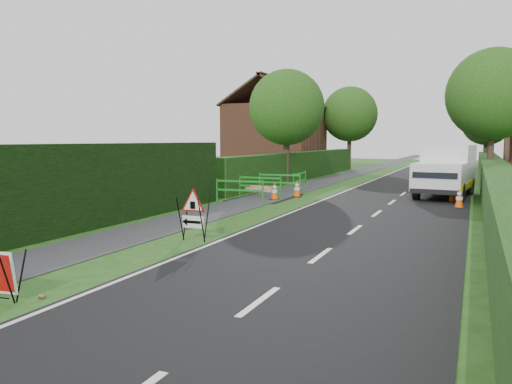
# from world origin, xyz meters

# --- Properties ---
(ground) EXTENTS (120.00, 120.00, 0.00)m
(ground) POSITION_xyz_m (0.00, 0.00, 0.00)
(ground) COLOR #224513
(ground) RESTS_ON ground
(road_surface) EXTENTS (6.00, 90.00, 0.02)m
(road_surface) POSITION_xyz_m (2.50, 35.00, 0.00)
(road_surface) COLOR black
(road_surface) RESTS_ON ground
(footpath) EXTENTS (2.00, 90.00, 0.02)m
(footpath) POSITION_xyz_m (-3.00, 35.00, 0.01)
(footpath) COLOR #2D2D30
(footpath) RESTS_ON ground
(hedge_west_near) EXTENTS (1.10, 18.00, 2.50)m
(hedge_west_near) POSITION_xyz_m (-5.00, 0.00, 0.00)
(hedge_west_near) COLOR black
(hedge_west_near) RESTS_ON ground
(hedge_west_far) EXTENTS (1.00, 24.00, 1.80)m
(hedge_west_far) POSITION_xyz_m (-5.00, 22.00, 0.00)
(hedge_west_far) COLOR #14380F
(hedge_west_far) RESTS_ON ground
(hedge_east) EXTENTS (1.20, 50.00, 1.50)m
(hedge_east) POSITION_xyz_m (6.50, 16.00, 0.00)
(hedge_east) COLOR #14380F
(hedge_east) RESTS_ON ground
(house_west) EXTENTS (7.50, 7.40, 7.88)m
(house_west) POSITION_xyz_m (-10.00, 30.00, 2.90)
(house_west) COLOR brown
(house_west) RESTS_ON ground
(tree_nw) EXTENTS (4.40, 4.40, 6.70)m
(tree_nw) POSITION_xyz_m (-4.60, 18.00, 4.48)
(tree_nw) COLOR #2D2116
(tree_nw) RESTS_ON ground
(tree_ne) EXTENTS (5.20, 5.20, 7.79)m
(tree_ne) POSITION_xyz_m (6.40, 22.00, 5.17)
(tree_ne) COLOR #2D2116
(tree_ne) RESTS_ON ground
(tree_fw) EXTENTS (4.80, 4.80, 7.24)m
(tree_fw) POSITION_xyz_m (-4.60, 34.00, 4.83)
(tree_fw) COLOR #2D2116
(tree_fw) RESTS_ON ground
(tree_fe) EXTENTS (4.20, 4.20, 6.33)m
(tree_fe) POSITION_xyz_m (6.40, 38.00, 4.22)
(tree_fe) COLOR #2D2116
(tree_fe) RESTS_ON ground
(triangle_sign) EXTENTS (0.79, 0.79, 1.16)m
(triangle_sign) POSITION_xyz_m (-0.98, 1.21, 0.80)
(triangle_sign) COLOR black
(triangle_sign) RESTS_ON ground
(works_van) EXTENTS (2.57, 5.39, 2.37)m
(works_van) POSITION_xyz_m (4.41, 14.66, 1.26)
(works_van) COLOR silver
(works_van) RESTS_ON ground
(traffic_cone_0) EXTENTS (0.38, 0.38, 0.79)m
(traffic_cone_0) POSITION_xyz_m (5.11, 10.82, 0.39)
(traffic_cone_0) COLOR black
(traffic_cone_0) RESTS_ON ground
(traffic_cone_1) EXTENTS (0.38, 0.38, 0.79)m
(traffic_cone_1) POSITION_xyz_m (4.79, 12.88, 0.39)
(traffic_cone_1) COLOR black
(traffic_cone_1) RESTS_ON ground
(traffic_cone_2) EXTENTS (0.38, 0.38, 0.79)m
(traffic_cone_2) POSITION_xyz_m (5.33, 16.44, 0.39)
(traffic_cone_2) COLOR black
(traffic_cone_2) RESTS_ON ground
(traffic_cone_3) EXTENTS (0.38, 0.38, 0.79)m
(traffic_cone_3) POSITION_xyz_m (-2.35, 10.44, 0.39)
(traffic_cone_3) COLOR black
(traffic_cone_3) RESTS_ON ground
(traffic_cone_4) EXTENTS (0.38, 0.38, 0.79)m
(traffic_cone_4) POSITION_xyz_m (-1.81, 11.87, 0.39)
(traffic_cone_4) COLOR black
(traffic_cone_4) RESTS_ON ground
(ped_barrier_0) EXTENTS (2.08, 0.54, 1.00)m
(ped_barrier_0) POSITION_xyz_m (-3.20, 8.68, 0.63)
(ped_barrier_0) COLOR #177F1D
(ped_barrier_0) RESTS_ON ground
(ped_barrier_1) EXTENTS (2.06, 0.38, 1.00)m
(ped_barrier_1) POSITION_xyz_m (-3.17, 10.71, 0.63)
(ped_barrier_1) COLOR #177F1D
(ped_barrier_1) RESTS_ON ground
(ped_barrier_2) EXTENTS (2.09, 0.58, 1.00)m
(ped_barrier_2) POSITION_xyz_m (-3.01, 12.76, 0.63)
(ped_barrier_2) COLOR #177F1D
(ped_barrier_2) RESTS_ON ground
(ped_barrier_3) EXTENTS (0.41, 2.07, 1.00)m
(ped_barrier_3) POSITION_xyz_m (-2.43, 14.08, 0.63)
(ped_barrier_3) COLOR #177F1D
(ped_barrier_3) RESTS_ON ground
(redwhite_plank) EXTENTS (1.45, 0.46, 0.25)m
(redwhite_plank) POSITION_xyz_m (-3.20, 10.60, 0.00)
(redwhite_plank) COLOR red
(redwhite_plank) RESTS_ON ground
(litter_can) EXTENTS (0.12, 0.07, 0.07)m
(litter_can) POSITION_xyz_m (-0.85, -3.78, 0.00)
(litter_can) COLOR #BF7F4C
(litter_can) RESTS_ON ground
(hatchback_car) EXTENTS (2.53, 3.53, 1.12)m
(hatchback_car) POSITION_xyz_m (2.63, 27.43, 0.56)
(hatchback_car) COLOR white
(hatchback_car) RESTS_ON ground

